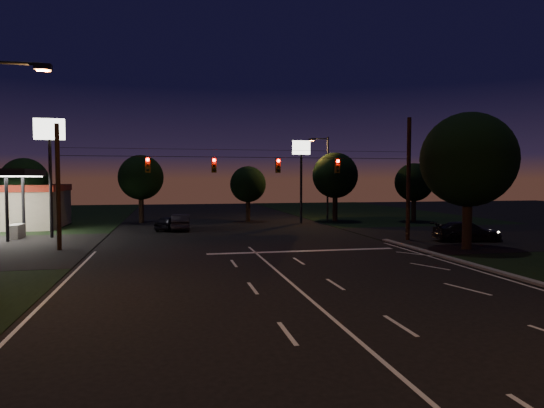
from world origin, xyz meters
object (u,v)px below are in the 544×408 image
object	(u,v)px
utility_pole_right	(408,240)
car_cross	(467,232)
car_oncoming_b	(181,222)
tree_right_near	(467,161)
car_oncoming_a	(168,223)

from	to	relation	value
utility_pole_right	car_cross	bearing A→B (deg)	-20.87
utility_pole_right	car_oncoming_b	distance (m)	19.36
tree_right_near	car_oncoming_a	size ratio (longest dim) A/B	2.39
car_oncoming_a	car_cross	size ratio (longest dim) A/B	0.75
utility_pole_right	tree_right_near	world-z (taller)	tree_right_near
tree_right_near	car_cross	xyz separation A→B (m)	(2.37, 3.35, -4.97)
car_oncoming_a	car_oncoming_b	xyz separation A→B (m)	(1.10, -0.19, 0.09)
car_oncoming_a	utility_pole_right	bearing A→B (deg)	166.93
utility_pole_right	tree_right_near	size ratio (longest dim) A/B	1.03
tree_right_near	car_oncoming_b	xyz separation A→B (m)	(-17.72, 15.42, -4.97)
utility_pole_right	car_oncoming_b	size ratio (longest dim) A/B	2.09
utility_pole_right	car_oncoming_a	distance (m)	20.39
car_oncoming_a	car_cross	xyz separation A→B (m)	(21.19, -12.27, 0.09)
car_oncoming_b	car_cross	xyz separation A→B (m)	(20.09, -12.08, 0.00)
car_oncoming_a	car_cross	bearing A→B (deg)	168.80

